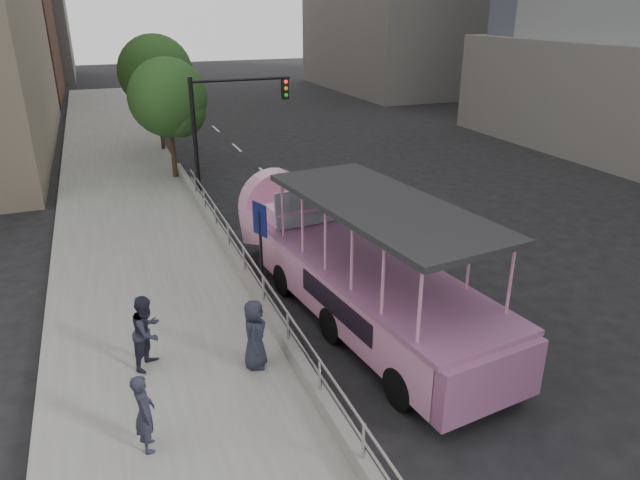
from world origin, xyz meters
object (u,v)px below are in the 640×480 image
street_tree_far (158,75)px  street_tree_near (171,101)px  pedestrian_far (255,334)px  car (365,220)px  parking_sign (261,240)px  pedestrian_mid (147,332)px  traffic_signal (223,118)px  duck_boat (348,266)px  pedestrian_near (144,413)px

street_tree_far → street_tree_near: bearing=-91.9°
pedestrian_far → car: bearing=-18.5°
parking_sign → pedestrian_mid: bearing=-141.0°
pedestrian_mid → traffic_signal: (4.44, 11.85, 2.34)m
duck_boat → pedestrian_mid: bearing=-167.3°
duck_boat → pedestrian_near: (-5.67, -3.86, -0.23)m
street_tree_near → street_tree_far: size_ratio=0.89×
pedestrian_near → traffic_signal: size_ratio=0.30×
car → pedestrian_near: bearing=-142.4°
car → pedestrian_mid: 9.90m
duck_boat → pedestrian_near: duck_boat is taller
car → parking_sign: bearing=-154.5°
parking_sign → street_tree_far: 18.72m
pedestrian_near → parking_sign: (3.69, 5.38, 0.71)m
pedestrian_mid → car: bearing=-18.1°
car → pedestrian_near: size_ratio=2.57×
car → traffic_signal: size_ratio=0.77×
pedestrian_near → pedestrian_far: pedestrian_far is taller
traffic_signal → street_tree_far: 9.57m
street_tree_near → pedestrian_near: bearing=-100.0°
traffic_signal → street_tree_near: (-1.60, 3.43, 0.32)m
duck_boat → pedestrian_mid: duck_boat is taller
pedestrian_mid → parking_sign: (3.37, 2.73, 0.62)m
traffic_signal → street_tree_near: street_tree_near is taller
car → pedestrian_far: bearing=-139.0°
street_tree_near → traffic_signal: bearing=-65.0°
traffic_signal → street_tree_far: bearing=98.4°
parking_sign → duck_boat: bearing=-37.6°
street_tree_far → parking_sign: bearing=-89.0°
parking_sign → street_tree_far: bearing=91.0°
duck_boat → traffic_signal: bearing=94.9°
pedestrian_far → duck_boat: bearing=-33.8°
pedestrian_far → street_tree_far: (0.86, 22.16, 3.20)m
pedestrian_near → street_tree_far: 24.38m
pedestrian_near → traffic_signal: traffic_signal is taller
pedestrian_near → traffic_signal: (4.76, 14.50, 2.42)m
pedestrian_near → parking_sign: size_ratio=0.54×
pedestrian_near → parking_sign: 6.56m
duck_boat → car: 5.33m
car → pedestrian_near: pedestrian_near is taller
traffic_signal → street_tree_far: (-1.40, 9.43, 0.81)m
pedestrian_near → pedestrian_far: 3.07m
traffic_signal → street_tree_near: size_ratio=0.91×
parking_sign → street_tree_near: 12.73m
pedestrian_mid → duck_boat: bearing=-41.1°
pedestrian_near → street_tree_near: bearing=-10.4°
street_tree_far → car: bearing=-72.1°
car → pedestrian_near: 11.87m
pedestrian_far → street_tree_far: size_ratio=0.25×
traffic_signal → street_tree_near: bearing=115.0°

